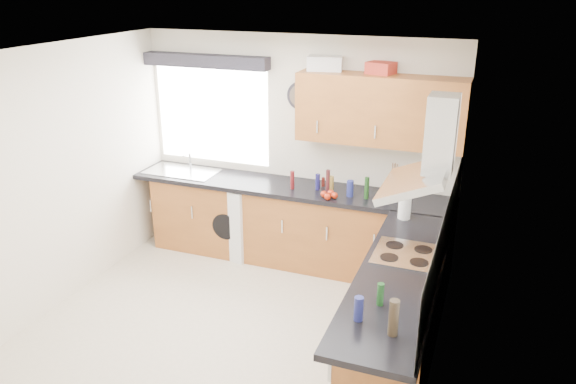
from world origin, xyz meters
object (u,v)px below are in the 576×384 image
at_px(upper_cabinets, 380,110).
at_px(washing_machine, 236,217).
at_px(oven, 402,306).
at_px(extractor_hood, 428,157).

xyz_separation_m(upper_cabinets, washing_machine, (-1.60, -0.10, -1.37)).
relative_size(oven, upper_cabinets, 0.50).
distance_m(extractor_hood, upper_cabinets, 1.48).
height_order(oven, extractor_hood, extractor_hood).
height_order(extractor_hood, upper_cabinets, upper_cabinets).
xyz_separation_m(extractor_hood, upper_cabinets, (-0.65, 1.33, 0.03)).
bearing_deg(extractor_hood, oven, 180.00).
relative_size(upper_cabinets, washing_machine, 2.00).
distance_m(oven, washing_machine, 2.47).
height_order(oven, upper_cabinets, upper_cabinets).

